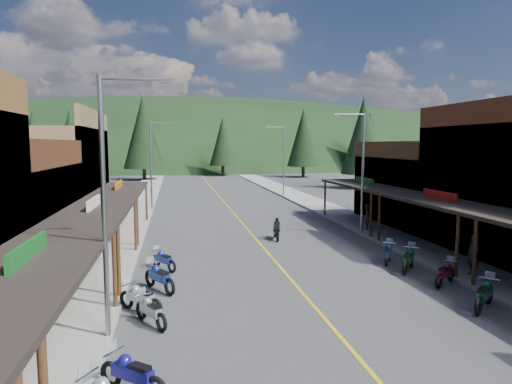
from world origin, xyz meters
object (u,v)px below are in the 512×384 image
pine_2 (143,132)px  bike_east_5 (484,293)px  streetlight_3 (282,158)px  streetlight_2 (361,168)px  bike_east_7 (408,258)px  shop_west_3 (37,183)px  pine_9 (369,142)px  bike_west_5 (151,309)px  pine_7 (34,138)px  shop_east_3 (428,190)px  streetlight_1 (153,161)px  pine_5 (361,135)px  bike_west_8 (164,259)px  bike_west_4 (132,372)px  pine_1 (70,137)px  pine_6 (433,142)px  bike_east_6 (445,272)px  pedestrian_east_b (367,216)px  pine_8 (33,144)px  pine_3 (223,142)px  rider_on_bike (276,231)px  pine_4 (303,137)px  bike_east_8 (388,252)px  bike_west_7 (159,276)px  pine_10 (83,139)px  pine_11 (363,135)px  bike_west_6 (140,297)px

pine_2 → bike_east_5: pine_2 is taller
streetlight_3 → streetlight_2: bearing=-90.0°
pine_2 → bike_east_7: (15.81, -58.54, -7.37)m
shop_west_3 → streetlight_3: (20.74, 18.70, 0.94)m
shop_west_3 → bike_east_5: shop_west_3 is taller
pine_9 → bike_west_5: (-29.87, -50.07, -5.83)m
streetlight_3 → pine_7: 60.34m
shop_east_3 → streetlight_1: streetlight_1 is taller
pine_5 → bike_west_8: pine_5 is taller
streetlight_2 → bike_west_4: (-13.04, -17.33, -3.87)m
streetlight_1 → pine_1: pine_1 is taller
pine_6 → bike_east_6: pine_6 is taller
streetlight_2 → bike_east_5: (-0.99, -13.72, -3.84)m
pine_1 → pedestrian_east_b: bearing=-62.2°
pine_6 → pine_8: size_ratio=1.10×
pine_8 → bike_east_6: (28.30, -42.75, -5.42)m
pine_3 → rider_on_bike: pine_3 is taller
pine_4 → bike_east_8: 60.63m
pine_9 → bike_west_7: size_ratio=4.87×
shop_east_3 → rider_on_bike: bearing=-163.3°
pine_5 → bike_east_7: pine_5 is taller
pine_2 → pine_7: (-22.00, 18.00, -0.75)m
shop_east_3 → pine_6: 61.91m
bike_west_8 → bike_east_6: bike_east_6 is taller
shop_west_3 → bike_east_5: 26.23m
pine_4 → pine_10: size_ratio=1.08×
bike_west_4 → bike_east_7: bike_east_7 is taller
streetlight_1 → pedestrian_east_b: size_ratio=4.59×
pine_6 → bike_east_6: size_ratio=5.59×
bike_east_5 → streetlight_1: bearing=164.4°
bike_east_8 → rider_on_bike: (-4.34, 6.49, 0.02)m
pine_2 → bike_east_8: 59.51m
pine_9 → bike_east_8: size_ratio=5.49×
pine_6 → pine_11: size_ratio=0.89×
streetlight_2 → bike_west_8: bearing=-153.3°
streetlight_1 → bike_west_6: bearing=-88.5°
bike_east_5 → bike_east_8: bearing=142.8°
pine_1 → pine_8: 30.09m
pine_2 → bike_east_8: pine_2 is taller
shop_east_3 → streetlight_2: size_ratio=1.36×
streetlight_1 → bike_west_5: bearing=-87.7°
pine_11 → bike_east_8: (-14.44, -36.96, -6.63)m
pine_1 → pine_2: pine_2 is taller
pine_11 → bike_east_7: bearing=-110.2°
pine_10 → bike_east_8: size_ratio=5.90×
shop_east_3 → pine_5: bearing=71.6°
bike_east_5 → shop_east_3: bearing=114.8°
streetlight_2 → bike_west_4: bearing=-127.0°
pine_8 → bike_east_5: (27.97, -45.72, -5.36)m
shop_east_3 → pine_10: pine_10 is taller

